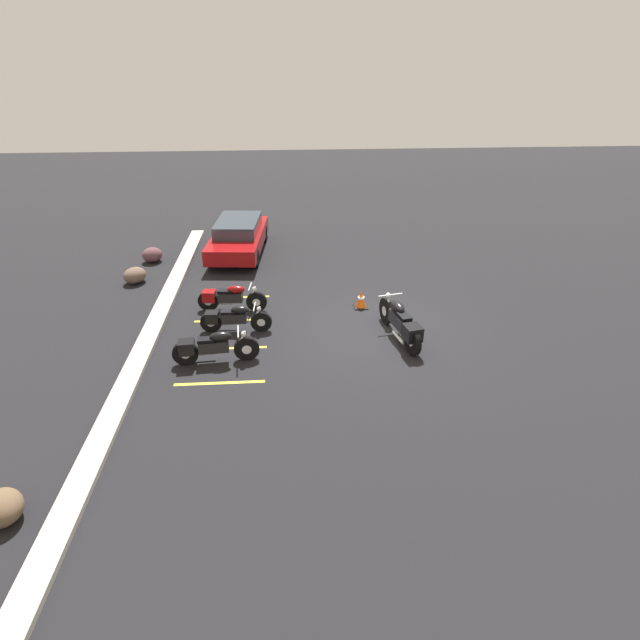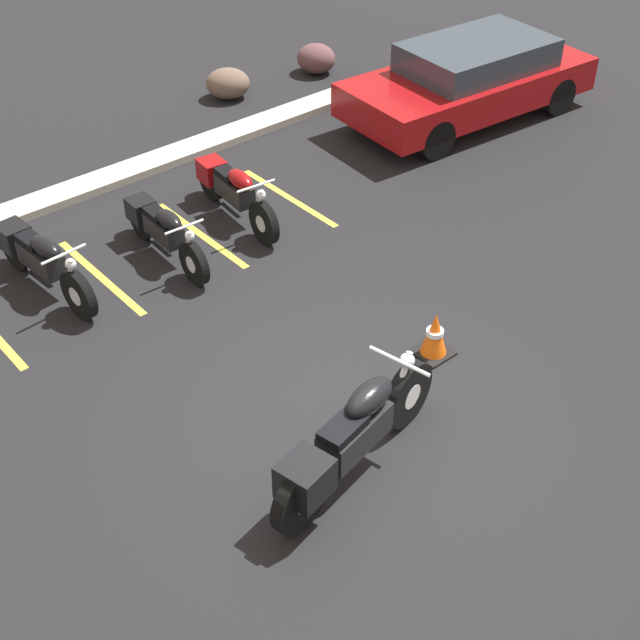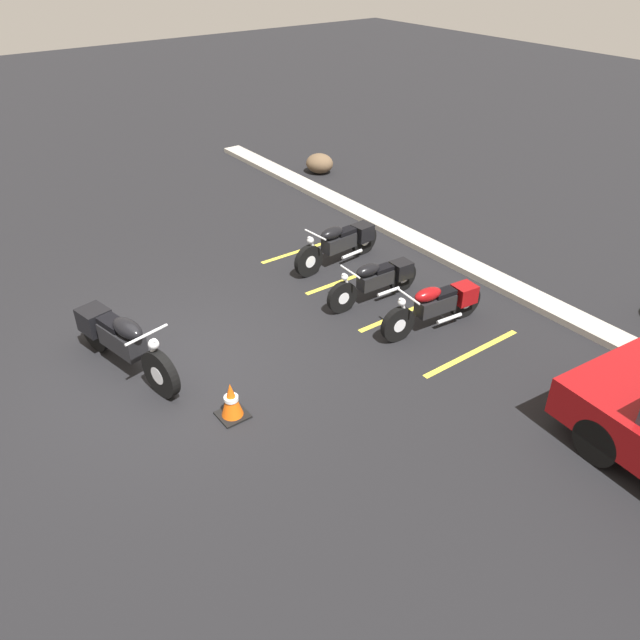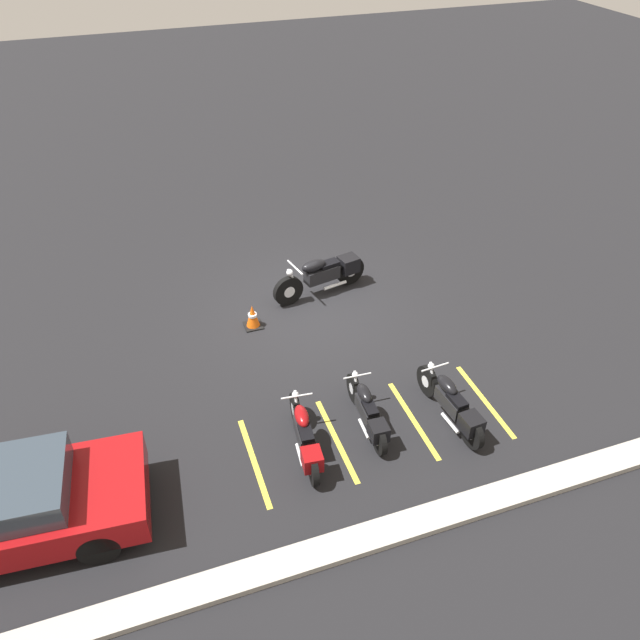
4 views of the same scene
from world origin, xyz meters
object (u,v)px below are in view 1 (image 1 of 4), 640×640
at_px(motorcycle_black_featured, 401,322).
at_px(parked_bike_0, 211,347).
at_px(landscape_rock_2, 152,255).
at_px(parked_bike_2, 229,298).
at_px(landscape_rock_1, 135,275).
at_px(car_red, 238,236).
at_px(parked_bike_1, 232,318).
at_px(traffic_cone, 361,299).
at_px(landscape_rock_0, 2,508).

bearing_deg(motorcycle_black_featured, parked_bike_0, 87.50).
bearing_deg(landscape_rock_2, parked_bike_2, -142.99).
bearing_deg(landscape_rock_1, parked_bike_0, -148.36).
xyz_separation_m(parked_bike_0, landscape_rock_2, (7.03, 3.01, -0.17)).
bearing_deg(parked_bike_2, car_red, 96.36).
xyz_separation_m(parked_bike_1, landscape_rock_2, (5.49, 3.38, -0.14)).
bearing_deg(parked_bike_1, traffic_cone, 21.01).
xyz_separation_m(motorcycle_black_featured, landscape_rock_1, (4.33, 8.01, -0.25)).
height_order(parked_bike_0, parked_bike_1, parked_bike_0).
bearing_deg(parked_bike_2, landscape_rock_0, -106.27).
xyz_separation_m(landscape_rock_0, landscape_rock_1, (9.67, 0.34, -0.00)).
relative_size(parked_bike_0, traffic_cone, 3.73).
distance_m(landscape_rock_2, traffic_cone, 8.28).
xyz_separation_m(car_red, landscape_rock_0, (-12.28, 2.92, -0.42)).
relative_size(parked_bike_2, traffic_cone, 3.61).
xyz_separation_m(landscape_rock_0, traffic_cone, (7.33, -6.90, -0.00)).
height_order(parked_bike_0, landscape_rock_2, parked_bike_0).
xyz_separation_m(parked_bike_1, car_red, (6.19, 0.27, 0.27)).
height_order(landscape_rock_0, landscape_rock_2, landscape_rock_2).
relative_size(landscape_rock_0, landscape_rock_1, 0.97).
xyz_separation_m(parked_bike_2, traffic_cone, (-0.05, -3.93, -0.16)).
distance_m(parked_bike_0, landscape_rock_0, 5.35).
bearing_deg(traffic_cone, parked_bike_1, 108.41).
height_order(landscape_rock_0, traffic_cone, traffic_cone).
height_order(car_red, landscape_rock_2, car_red).
xyz_separation_m(car_red, traffic_cone, (-4.95, -3.98, -0.42)).
xyz_separation_m(parked_bike_2, landscape_rock_1, (2.30, 3.32, -0.16)).
height_order(car_red, landscape_rock_0, car_red).
bearing_deg(landscape_rock_2, landscape_rock_0, -179.03).
bearing_deg(car_red, landscape_rock_2, -72.75).
distance_m(parked_bike_1, traffic_cone, 3.92).
distance_m(parked_bike_0, parked_bike_1, 1.58).
distance_m(motorcycle_black_featured, car_red, 8.41).
bearing_deg(motorcycle_black_featured, parked_bike_2, 54.84).
bearing_deg(parked_bike_1, parked_bike_2, 101.99).
xyz_separation_m(motorcycle_black_featured, car_red, (6.93, 4.75, 0.16)).
relative_size(landscape_rock_1, traffic_cone, 1.36).
bearing_deg(motorcycle_black_featured, traffic_cone, 9.46).
height_order(landscape_rock_1, traffic_cone, traffic_cone).
height_order(parked_bike_1, landscape_rock_2, parked_bike_1).
bearing_deg(parked_bike_2, motorcycle_black_featured, -17.69).
height_order(motorcycle_black_featured, parked_bike_2, motorcycle_black_featured).
bearing_deg(parked_bike_0, landscape_rock_0, -126.35).
relative_size(parked_bike_1, parked_bike_2, 0.95).
distance_m(car_red, traffic_cone, 6.37).
distance_m(motorcycle_black_featured, landscape_rock_2, 10.04).
bearing_deg(motorcycle_black_featured, car_red, 22.67).
bearing_deg(landscape_rock_1, car_red, -51.38).
distance_m(parked_bike_0, landscape_rock_1, 6.02).
bearing_deg(landscape_rock_2, traffic_cone, -120.95).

